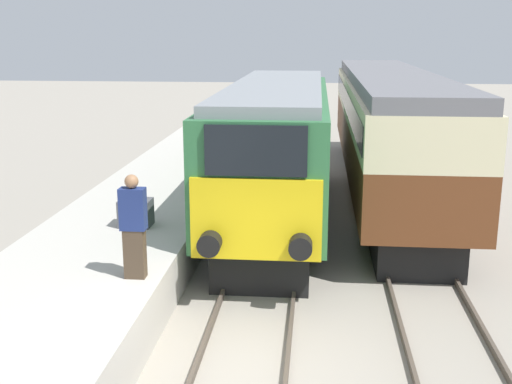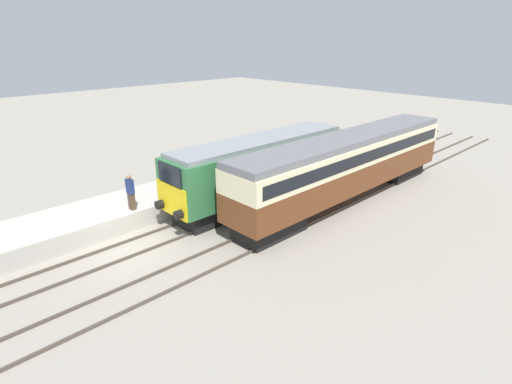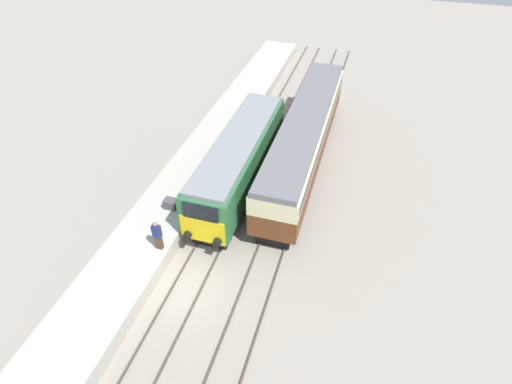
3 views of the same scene
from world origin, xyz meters
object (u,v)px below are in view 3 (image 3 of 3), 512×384
Objects in this scene: passenger_carriage at (305,135)px; person_on_platform at (157,235)px; luggage_crate at (171,204)px; locomotive at (239,161)px.

person_on_platform is at bearing -116.42° from passenger_carriage.
person_on_platform is at bearing -74.35° from luggage_crate.
person_on_platform is 3.22m from luggage_crate.
person_on_platform reaches higher than luggage_crate.
locomotive is at bearing 74.26° from person_on_platform.
person_on_platform is (-5.42, -10.91, -0.48)m from passenger_carriage.
passenger_carriage is 12.19m from person_on_platform.
person_on_platform is at bearing -105.74° from locomotive.
person_on_platform is (-2.02, -7.17, -0.20)m from locomotive.
locomotive is 5.09m from luggage_crate.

